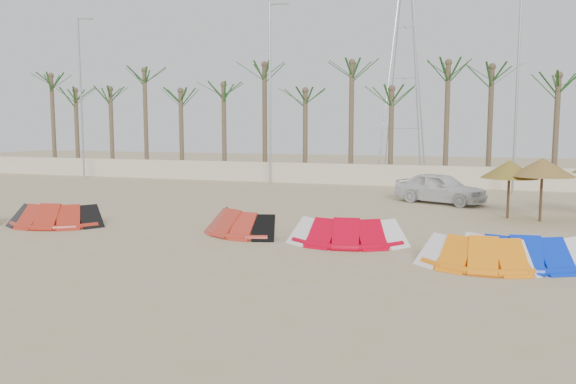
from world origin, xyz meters
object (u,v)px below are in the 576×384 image
at_px(kite_blue, 522,249).
at_px(parasol_mid, 542,167).
at_px(kite_red_right, 349,230).
at_px(kite_red_left, 60,214).
at_px(kite_orange, 483,250).
at_px(car, 440,188).
at_px(kite_red_mid, 242,221).
at_px(parasol_left, 509,169).

bearing_deg(kite_blue, parasol_mid, 81.78).
distance_m(kite_red_right, kite_blue, 5.01).
bearing_deg(kite_red_left, kite_orange, -5.53).
height_order(kite_orange, car, car).
distance_m(kite_orange, car, 12.32).
bearing_deg(car, kite_red_left, 154.21).
bearing_deg(kite_red_right, kite_red_mid, 173.74).
relative_size(kite_orange, parasol_left, 1.38).
relative_size(parasol_left, parasol_mid, 0.95).
xyz_separation_m(kite_red_mid, kite_red_right, (3.79, -0.42, 0.00)).
bearing_deg(parasol_mid, car, 133.99).
height_order(kite_red_left, kite_orange, same).
xyz_separation_m(kite_red_right, kite_orange, (3.89, -1.75, -0.00)).
height_order(kite_blue, car, car).
height_order(kite_red_mid, parasol_mid, parasol_mid).
xyz_separation_m(kite_red_mid, kite_blue, (8.64, -1.68, 0.00)).
distance_m(kite_red_mid, kite_blue, 8.80).
bearing_deg(kite_blue, kite_red_left, 176.58).
bearing_deg(kite_orange, parasol_left, 83.80).
bearing_deg(kite_red_right, kite_blue, -14.64).
bearing_deg(kite_blue, kite_red_right, 165.36).
height_order(kite_red_right, parasol_mid, parasol_mid).
xyz_separation_m(kite_red_left, car, (12.63, 10.76, 0.31)).
height_order(kite_red_right, kite_orange, same).
distance_m(kite_orange, parasol_mid, 8.48).
bearing_deg(parasol_left, kite_red_mid, -143.82).
bearing_deg(parasol_left, kite_red_left, -155.51).
xyz_separation_m(kite_orange, kite_blue, (0.96, 0.48, 0.00)).
relative_size(kite_blue, parasol_mid, 1.41).
xyz_separation_m(kite_red_left, kite_red_right, (10.65, 0.34, 0.00)).
relative_size(kite_orange, parasol_mid, 1.31).
xyz_separation_m(kite_red_right, kite_blue, (4.84, -1.27, -0.00)).
xyz_separation_m(kite_red_left, kite_blue, (15.50, -0.93, -0.00)).
relative_size(kite_red_left, kite_orange, 1.15).
relative_size(kite_red_mid, car, 0.85).
relative_size(kite_red_left, kite_blue, 1.07).
bearing_deg(kite_orange, kite_red_right, 155.82).
bearing_deg(kite_orange, car, 98.94).
xyz_separation_m(kite_red_mid, car, (5.76, 10.01, 0.31)).
relative_size(kite_red_mid, parasol_left, 1.59).
distance_m(kite_red_right, parasol_mid, 8.82).
bearing_deg(parasol_left, kite_red_right, -125.63).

